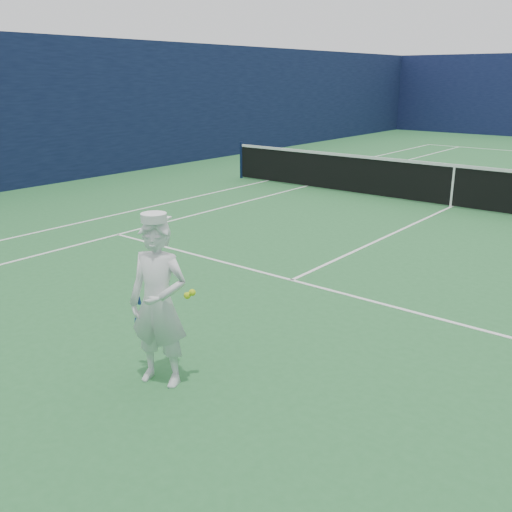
% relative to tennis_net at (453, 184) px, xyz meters
% --- Properties ---
extents(ground, '(80.00, 80.00, 0.00)m').
position_rel_tennis_net_xyz_m(ground, '(0.00, 0.00, -0.55)').
color(ground, '#296C36').
rests_on(ground, ground).
extents(court_markings, '(11.03, 23.83, 0.01)m').
position_rel_tennis_net_xyz_m(court_markings, '(0.00, 0.00, -0.55)').
color(court_markings, white).
rests_on(court_markings, ground).
extents(windscreen_fence, '(20.12, 36.12, 4.00)m').
position_rel_tennis_net_xyz_m(windscreen_fence, '(0.00, 0.00, 1.45)').
color(windscreen_fence, '#10163D').
rests_on(windscreen_fence, ground).
extents(tennis_net, '(12.88, 0.09, 1.07)m').
position_rel_tennis_net_xyz_m(tennis_net, '(0.00, 0.00, 0.00)').
color(tennis_net, '#141E4C').
rests_on(tennis_net, ground).
extents(tennis_player, '(0.84, 0.57, 1.73)m').
position_rel_tennis_net_xyz_m(tennis_player, '(0.69, -9.62, 0.29)').
color(tennis_player, white).
rests_on(tennis_player, ground).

